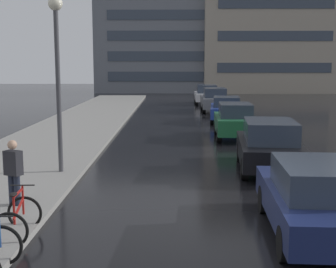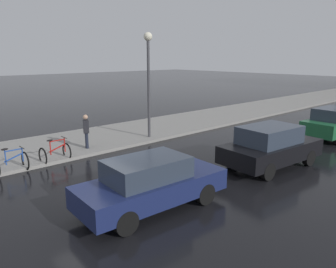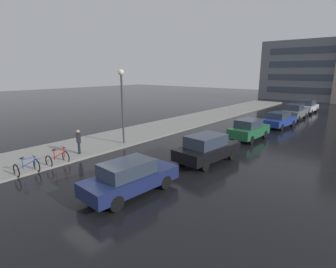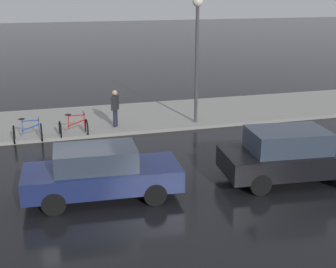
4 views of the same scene
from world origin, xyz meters
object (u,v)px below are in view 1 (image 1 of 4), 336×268
bicycle_second (17,219)px  car_grey (215,100)px  car_black (269,145)px  streetlamp (57,55)px  car_white (207,94)px  pedestrian (14,171)px  car_navy (313,198)px  car_blue (226,109)px  car_green (235,120)px

bicycle_second → car_grey: size_ratio=0.26×
car_black → streetlamp: 7.21m
car_black → streetlamp: streetlamp is taller
streetlamp → car_white: bearing=76.2°
pedestrian → streetlamp: size_ratio=0.31×
car_grey → streetlamp: bearing=-108.4°
car_navy → car_blue: car_navy is taller
car_grey → pedestrian: size_ratio=2.56×
car_white → car_blue: bearing=-88.6°
streetlamp → car_blue: bearing=64.0°
car_black → car_grey: (-0.11, 18.68, 0.01)m
pedestrian → car_grey: bearing=73.6°
car_green → car_white: bearing=90.0°
car_navy → car_blue: (0.37, 18.64, -0.02)m
car_blue → car_grey: (-0.17, 5.82, 0.09)m
car_grey → streetlamp: size_ratio=0.80×
bicycle_second → streetlamp: 6.22m
bicycle_second → car_grey: (6.08, 24.72, 0.44)m
car_green → bicycle_second: bearing=-115.2°
car_green → pedestrian: 12.71m
car_green → car_white: same height
bicycle_second → car_green: 13.99m
pedestrian → bicycle_second: bearing=-69.9°
car_black → car_blue: bearing=89.7°
car_white → streetlamp: size_ratio=0.80×
car_blue → pedestrian: (-6.91, -17.10, 0.20)m
car_black → streetlamp: bearing=-173.3°
car_blue → car_white: car_white is taller
car_green → pedestrian: size_ratio=2.38×
car_blue → bicycle_second: bearing=-108.3°
car_grey → streetlamp: streetlamp is taller
car_green → car_white: 18.33m
car_white → pedestrian: size_ratio=2.54×
car_navy → car_grey: (0.20, 24.46, 0.07)m
bicycle_second → car_white: size_ratio=0.26×
car_green → car_white: (0.01, 18.33, -0.01)m
car_navy → bicycle_second: bearing=-177.5°
car_black → car_white: size_ratio=1.03×
car_grey → car_white: size_ratio=1.01×
car_black → car_grey: car_grey is taller
pedestrian → streetlamp: 4.43m
car_black → car_green: 6.62m
car_grey → car_black: bearing=-89.7°
car_black → car_green: bearing=92.1°
car_black → pedestrian: bearing=-148.2°
bicycle_second → streetlamp: size_ratio=0.21×
car_blue → streetlamp: bearing=-116.0°
car_blue → car_white: bearing=91.4°
car_navy → car_grey: bearing=89.5°
car_navy → car_black: car_black is taller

